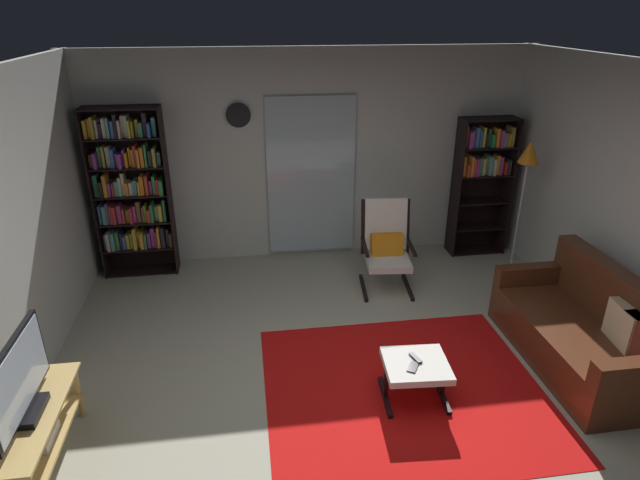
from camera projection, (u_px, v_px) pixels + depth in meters
ground_plane at (356, 395)px, 4.45m from camera, size 7.02×7.02×0.00m
wall_back at (310, 157)px, 6.54m from camera, size 5.60×0.06×2.60m
glass_door_panel at (311, 177)px, 6.58m from camera, size 1.10×0.01×2.00m
area_rug at (403, 389)px, 4.52m from camera, size 2.36×2.08×0.01m
tv_stand at (33, 433)px, 3.63m from camera, size 0.40×1.10×0.49m
television at (19, 383)px, 3.45m from camera, size 0.20×0.89×0.56m
bookshelf_near_tv at (131, 189)px, 6.11m from camera, size 0.85×0.30×2.01m
bookshelf_near_sofa at (482, 173)px, 6.66m from camera, size 0.71×0.30×1.78m
leather_sofa at (585, 333)px, 4.74m from camera, size 0.82×1.73×0.89m
lounge_armchair at (387, 243)px, 6.00m from camera, size 0.63×0.71×1.02m
ottoman at (416, 369)px, 4.30m from camera, size 0.55×0.52×0.36m
tv_remote at (416, 358)px, 4.32m from camera, size 0.08×0.15×0.02m
cell_phone at (413, 367)px, 4.21m from camera, size 0.13×0.15×0.01m
floor_lamp_by_shelf at (527, 164)px, 5.83m from camera, size 0.23×0.23×1.68m
wall_clock at (238, 115)px, 6.14m from camera, size 0.29×0.03×0.29m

